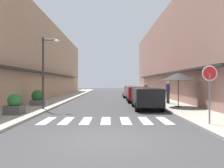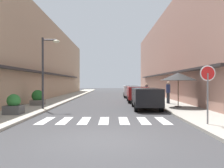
# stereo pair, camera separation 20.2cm
# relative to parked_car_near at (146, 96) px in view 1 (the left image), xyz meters

# --- Properties ---
(ground_plane) EXTENTS (99.77, 99.77, 0.00)m
(ground_plane) POSITION_rel_parked_car_near_xyz_m (-2.74, 9.72, -0.92)
(ground_plane) COLOR #38383A
(sidewalk_left) EXTENTS (2.70, 63.49, 0.12)m
(sidewalk_left) POSITION_rel_parked_car_near_xyz_m (-7.89, 9.72, -0.86)
(sidewalk_left) COLOR #ADA899
(sidewalk_left) RESTS_ON ground_plane
(sidewalk_right) EXTENTS (2.70, 63.49, 0.12)m
(sidewalk_right) POSITION_rel_parked_car_near_xyz_m (2.40, 9.72, -0.86)
(sidewalk_right) COLOR #9E998E
(sidewalk_right) RESTS_ON ground_plane
(building_row_left) EXTENTS (5.50, 42.81, 8.98)m
(building_row_left) POSITION_rel_parked_car_near_xyz_m (-11.73, 10.99, 3.56)
(building_row_left) COLOR tan
(building_row_left) RESTS_ON ground_plane
(building_row_right) EXTENTS (5.50, 42.81, 10.20)m
(building_row_right) POSITION_rel_parked_car_near_xyz_m (6.25, 10.99, 4.18)
(building_row_right) COLOR #A87A6B
(building_row_right) RESTS_ON ground_plane
(crosswalk) EXTENTS (6.15, 2.20, 0.01)m
(crosswalk) POSITION_rel_parked_car_near_xyz_m (-2.74, -4.78, -0.92)
(crosswalk) COLOR silver
(crosswalk) RESTS_ON ground_plane
(parked_car_near) EXTENTS (1.92, 4.49, 1.47)m
(parked_car_near) POSITION_rel_parked_car_near_xyz_m (0.00, 0.00, 0.00)
(parked_car_near) COLOR black
(parked_car_near) RESTS_ON ground_plane
(parked_car_mid) EXTENTS (1.91, 4.06, 1.47)m
(parked_car_mid) POSITION_rel_parked_car_near_xyz_m (0.00, 5.61, -0.00)
(parked_car_mid) COLOR maroon
(parked_car_mid) RESTS_ON ground_plane
(parked_car_far) EXTENTS (1.90, 4.15, 1.47)m
(parked_car_far) POSITION_rel_parked_car_near_xyz_m (0.00, 12.33, -0.00)
(parked_car_far) COLOR silver
(parked_car_far) RESTS_ON ground_plane
(round_street_sign) EXTENTS (0.65, 0.07, 2.45)m
(round_street_sign) POSITION_rel_parked_car_near_xyz_m (1.63, -6.30, 1.07)
(round_street_sign) COLOR slate
(round_street_sign) RESTS_ON sidewalk_right
(street_lamp) EXTENTS (1.19, 0.28, 4.72)m
(street_lamp) POSITION_rel_parked_car_near_xyz_m (-6.76, -0.67, 2.13)
(street_lamp) COLOR #38383D
(street_lamp) RESTS_ON sidewalk_left
(cafe_umbrella) EXTENTS (2.55, 2.55, 2.44)m
(cafe_umbrella) POSITION_rel_parked_car_near_xyz_m (2.33, 0.30, 1.35)
(cafe_umbrella) COLOR #262626
(cafe_umbrella) RESTS_ON sidewalk_right
(planter_corner) EXTENTS (0.89, 0.89, 1.10)m
(planter_corner) POSITION_rel_parked_car_near_xyz_m (-7.78, -3.28, -0.31)
(planter_corner) COLOR #4C4C4C
(planter_corner) RESTS_ON sidewalk_left
(planter_midblock) EXTENTS (0.95, 0.95, 1.16)m
(planter_midblock) POSITION_rel_parked_car_near_xyz_m (-8.08, 1.68, -0.26)
(planter_midblock) COLOR slate
(planter_midblock) RESTS_ON sidewalk_left
(pedestrian_walking_near) EXTENTS (0.34, 0.34, 1.82)m
(pedestrian_walking_near) POSITION_rel_parked_car_near_xyz_m (2.30, 3.04, 0.16)
(pedestrian_walking_near) COLOR #282B33
(pedestrian_walking_near) RESTS_ON sidewalk_right
(pedestrian_walking_far) EXTENTS (0.34, 0.34, 1.64)m
(pedestrian_walking_far) POSITION_rel_parked_car_near_xyz_m (1.73, 10.98, 0.06)
(pedestrian_walking_far) COLOR #282B33
(pedestrian_walking_far) RESTS_ON sidewalk_right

